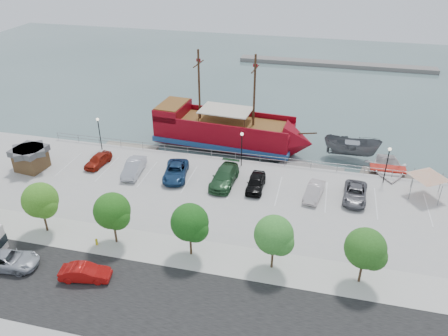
# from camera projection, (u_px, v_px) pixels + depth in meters

# --- Properties ---
(ground) EXTENTS (160.00, 160.00, 0.00)m
(ground) POSITION_uv_depth(u_px,v_px,m) (229.00, 203.00, 46.47)
(ground) COLOR #415957
(street) EXTENTS (100.00, 8.00, 0.04)m
(street) POSITION_uv_depth(u_px,v_px,m) (180.00, 308.00, 32.42)
(street) COLOR black
(street) RESTS_ON land_slab
(sidewalk) EXTENTS (100.00, 4.00, 0.05)m
(sidewalk) POSITION_uv_depth(u_px,v_px,m) (202.00, 256.00, 37.50)
(sidewalk) COLOR beige
(sidewalk) RESTS_ON land_slab
(seawall_railing) EXTENTS (50.00, 0.06, 1.00)m
(seawall_railing) POSITION_uv_depth(u_px,v_px,m) (244.00, 157.00, 52.33)
(seawall_railing) COLOR gray
(seawall_railing) RESTS_ON land_slab
(far_shore) EXTENTS (40.00, 3.00, 0.80)m
(far_shore) POSITION_uv_depth(u_px,v_px,m) (335.00, 64.00, 90.81)
(far_shore) COLOR slate
(far_shore) RESTS_ON ground
(pirate_ship) EXTENTS (21.14, 7.29, 13.21)m
(pirate_ship) POSITION_uv_depth(u_px,v_px,m) (235.00, 133.00, 56.64)
(pirate_ship) COLOR maroon
(pirate_ship) RESTS_ON ground
(patrol_boat) EXTENTS (7.16, 3.25, 2.69)m
(patrol_boat) POSITION_uv_depth(u_px,v_px,m) (351.00, 149.00, 54.52)
(patrol_boat) COLOR #595B5F
(patrol_boat) RESTS_ON ground
(speedboat) EXTENTS (5.14, 7.12, 1.46)m
(speedboat) POSITION_uv_depth(u_px,v_px,m) (388.00, 172.00, 50.81)
(speedboat) COLOR white
(speedboat) RESTS_ON ground
(dock_west) EXTENTS (7.11, 2.09, 0.41)m
(dock_west) POSITION_uv_depth(u_px,v_px,m) (131.00, 148.00, 57.35)
(dock_west) COLOR gray
(dock_west) RESTS_ON ground
(dock_mid) EXTENTS (7.89, 3.16, 0.44)m
(dock_mid) POSITION_uv_depth(u_px,v_px,m) (311.00, 168.00, 52.50)
(dock_mid) COLOR slate
(dock_mid) RESTS_ON ground
(dock_east) EXTENTS (7.48, 3.82, 0.41)m
(dock_east) POSITION_uv_depth(u_px,v_px,m) (392.00, 178.00, 50.57)
(dock_east) COLOR #6C6458
(dock_east) RESTS_ON ground
(shed) EXTENTS (3.65, 3.65, 2.71)m
(shed) POSITION_uv_depth(u_px,v_px,m) (31.00, 158.00, 50.13)
(shed) COLOR brown
(shed) RESTS_ON land_slab
(canopy_tent) EXTENTS (5.24, 5.24, 3.71)m
(canopy_tent) POSITION_uv_depth(u_px,v_px,m) (431.00, 169.00, 44.24)
(canopy_tent) COLOR slate
(canopy_tent) RESTS_ON land_slab
(street_van) EXTENTS (5.32, 2.96, 1.41)m
(street_van) POSITION_uv_depth(u_px,v_px,m) (8.00, 260.00, 36.00)
(street_van) COLOR #9FA5AF
(street_van) RESTS_ON street
(street_sedan) EXTENTS (4.22, 2.13, 1.33)m
(street_sedan) POSITION_uv_depth(u_px,v_px,m) (85.00, 273.00, 34.75)
(street_sedan) COLOR #AD100E
(street_sedan) RESTS_ON street
(fire_hydrant) EXTENTS (0.23, 0.23, 0.68)m
(fire_hydrant) POSITION_uv_depth(u_px,v_px,m) (96.00, 242.00, 38.62)
(fire_hydrant) COLOR gold
(fire_hydrant) RESTS_ON sidewalk
(lamp_post_left) EXTENTS (0.36, 0.36, 4.28)m
(lamp_post_left) POSITION_uv_depth(u_px,v_px,m) (99.00, 128.00, 53.77)
(lamp_post_left) COLOR black
(lamp_post_left) RESTS_ON land_slab
(lamp_post_mid) EXTENTS (0.36, 0.36, 4.28)m
(lamp_post_mid) POSITION_uv_depth(u_px,v_px,m) (242.00, 143.00, 50.05)
(lamp_post_mid) COLOR black
(lamp_post_mid) RESTS_ON land_slab
(lamp_post_right) EXTENTS (0.36, 0.36, 4.28)m
(lamp_post_right) POSITION_uv_depth(u_px,v_px,m) (388.00, 159.00, 46.74)
(lamp_post_right) COLOR black
(lamp_post_right) RESTS_ON land_slab
(tree_b) EXTENTS (3.30, 3.20, 5.00)m
(tree_b) POSITION_uv_depth(u_px,v_px,m) (41.00, 202.00, 38.90)
(tree_b) COLOR #473321
(tree_b) RESTS_ON sidewalk
(tree_c) EXTENTS (3.30, 3.20, 5.00)m
(tree_c) POSITION_uv_depth(u_px,v_px,m) (113.00, 212.00, 37.45)
(tree_c) COLOR #473321
(tree_c) RESTS_ON sidewalk
(tree_d) EXTENTS (3.30, 3.20, 5.00)m
(tree_d) POSITION_uv_depth(u_px,v_px,m) (191.00, 224.00, 36.01)
(tree_d) COLOR #473321
(tree_d) RESTS_ON sidewalk
(tree_e) EXTENTS (3.30, 3.20, 5.00)m
(tree_e) POSITION_uv_depth(u_px,v_px,m) (275.00, 237.00, 34.56)
(tree_e) COLOR #473321
(tree_e) RESTS_ON sidewalk
(tree_f) EXTENTS (3.30, 3.20, 5.00)m
(tree_f) POSITION_uv_depth(u_px,v_px,m) (367.00, 250.00, 33.12)
(tree_f) COLOR #473321
(tree_f) RESTS_ON sidewalk
(parked_car_a) EXTENTS (2.15, 4.22, 1.38)m
(parked_car_a) POSITION_uv_depth(u_px,v_px,m) (98.00, 160.00, 51.28)
(parked_car_a) COLOR maroon
(parked_car_a) RESTS_ON land_slab
(parked_car_b) EXTENTS (2.13, 4.92, 1.58)m
(parked_car_b) POSITION_uv_depth(u_px,v_px,m) (134.00, 168.00, 49.48)
(parked_car_b) COLOR #A8AAB6
(parked_car_b) RESTS_ON land_slab
(parked_car_c) EXTENTS (3.41, 5.69, 1.48)m
(parked_car_c) POSITION_uv_depth(u_px,v_px,m) (176.00, 171.00, 48.80)
(parked_car_c) COLOR navy
(parked_car_c) RESTS_ON land_slab
(parked_car_d) EXTENTS (2.59, 5.88, 1.68)m
(parked_car_d) POSITION_uv_depth(u_px,v_px,m) (224.00, 177.00, 47.56)
(parked_car_d) COLOR #234D2A
(parked_car_d) RESTS_ON land_slab
(parked_car_e) EXTENTS (1.81, 4.43, 1.50)m
(parked_car_e) POSITION_uv_depth(u_px,v_px,m) (256.00, 183.00, 46.67)
(parked_car_e) COLOR black
(parked_car_e) RESTS_ON land_slab
(parked_car_f) EXTENTS (2.19, 4.43, 1.40)m
(parked_car_f) POSITION_uv_depth(u_px,v_px,m) (314.00, 191.00, 45.24)
(parked_car_f) COLOR beige
(parked_car_f) RESTS_ON land_slab
(parked_car_g) EXTENTS (2.65, 5.13, 1.38)m
(parked_car_g) POSITION_uv_depth(u_px,v_px,m) (355.00, 194.00, 44.87)
(parked_car_g) COLOR #59595F
(parked_car_g) RESTS_ON land_slab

